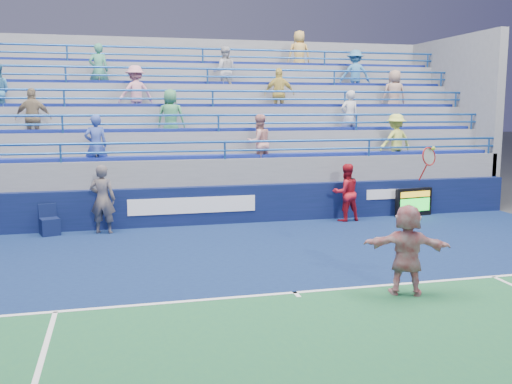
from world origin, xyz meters
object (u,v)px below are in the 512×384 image
object	(u,v)px
serve_speed_board	(414,202)
line_judge	(103,199)
ball_girl	(346,193)
judge_chair	(50,225)
tennis_player	(407,249)

from	to	relation	value
serve_speed_board	line_judge	bearing A→B (deg)	-178.68
serve_speed_board	ball_girl	size ratio (longest dim) A/B	0.75
judge_chair	line_judge	distance (m)	1.52
tennis_player	ball_girl	xyz separation A→B (m)	(1.56, 6.52, 0.02)
tennis_player	line_judge	xyz separation A→B (m)	(-5.35, 6.47, 0.09)
judge_chair	tennis_player	size ratio (longest dim) A/B	0.31
judge_chair	tennis_player	bearing A→B (deg)	-44.50
tennis_player	line_judge	world-z (taller)	tennis_player
ball_girl	serve_speed_board	bearing A→B (deg)	178.95
line_judge	ball_girl	bearing A→B (deg)	-163.34
judge_chair	line_judge	world-z (taller)	line_judge
serve_speed_board	ball_girl	bearing A→B (deg)	-175.78
serve_speed_board	judge_chair	bearing A→B (deg)	-179.51
judge_chair	line_judge	xyz separation A→B (m)	(1.37, -0.12, 0.66)
serve_speed_board	tennis_player	distance (m)	7.74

